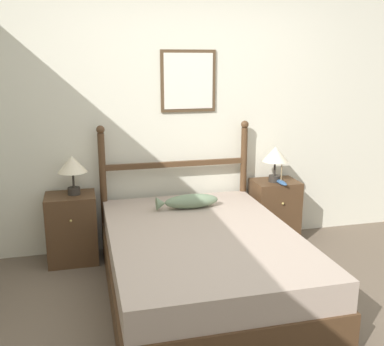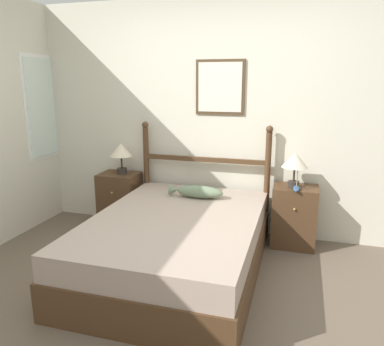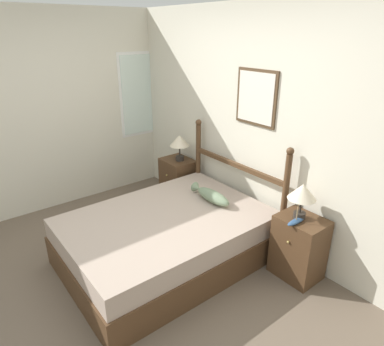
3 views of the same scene
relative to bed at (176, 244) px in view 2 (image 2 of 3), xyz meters
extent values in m
plane|color=brown|center=(0.14, -0.62, -0.26)|extent=(16.00, 16.00, 0.00)
cube|color=beige|center=(0.14, 1.11, 1.02)|extent=(6.40, 0.06, 2.55)
cube|color=#4C3823|center=(0.15, 1.07, 1.36)|extent=(0.53, 0.02, 0.58)
cube|color=silver|center=(0.15, 1.06, 1.36)|extent=(0.47, 0.01, 0.52)
cube|color=white|center=(-1.96, 0.99, 1.12)|extent=(0.01, 0.87, 1.21)
cube|color=silver|center=(-1.95, 0.99, 1.12)|extent=(0.01, 0.79, 1.13)
cube|color=#4C331E|center=(0.00, 0.00, -0.10)|extent=(1.45, 2.04, 0.31)
cube|color=tan|center=(0.00, 0.00, 0.16)|extent=(1.41, 2.00, 0.21)
cylinder|color=#4C331E|center=(-0.69, 0.99, 0.33)|extent=(0.06, 0.06, 1.17)
sphere|color=#4C331E|center=(-0.69, 0.99, 0.94)|extent=(0.08, 0.08, 0.08)
cylinder|color=#4C331E|center=(0.69, 0.99, 0.33)|extent=(0.06, 0.06, 1.17)
sphere|color=#4C331E|center=(0.69, 0.99, 0.94)|extent=(0.08, 0.08, 0.08)
cube|color=#4C331E|center=(0.00, 0.99, 0.58)|extent=(1.39, 0.04, 0.05)
cube|color=#4C331E|center=(-1.00, 0.87, 0.06)|extent=(0.44, 0.35, 0.64)
sphere|color=tan|center=(-1.00, 0.68, 0.20)|extent=(0.02, 0.02, 0.02)
cube|color=#4C331E|center=(1.00, 0.87, 0.06)|extent=(0.44, 0.35, 0.64)
sphere|color=tan|center=(1.00, 0.68, 0.20)|extent=(0.02, 0.02, 0.02)
cylinder|color=#2D2823|center=(-0.96, 0.88, 0.41)|extent=(0.11, 0.11, 0.06)
cylinder|color=#2D2823|center=(-0.96, 0.88, 0.52)|extent=(0.02, 0.02, 0.14)
cone|color=beige|center=(-0.96, 0.88, 0.66)|extent=(0.26, 0.26, 0.15)
cylinder|color=#2D2823|center=(0.97, 0.85, 0.41)|extent=(0.11, 0.11, 0.06)
cylinder|color=#2D2823|center=(0.97, 0.85, 0.52)|extent=(0.02, 0.02, 0.14)
cone|color=beige|center=(0.97, 0.85, 0.66)|extent=(0.26, 0.26, 0.15)
ellipsoid|color=#335684|center=(1.00, 0.76, 0.40)|extent=(0.06, 0.23, 0.04)
cylinder|color=#997F56|center=(1.00, 0.76, 0.49)|extent=(0.01, 0.01, 0.16)
ellipsoid|color=gray|center=(0.06, 0.58, 0.33)|extent=(0.49, 0.15, 0.13)
cone|color=gray|center=(-0.22, 0.58, 0.33)|extent=(0.08, 0.12, 0.12)
camera|label=1|loc=(-0.86, -3.13, 1.56)|focal=42.00mm
camera|label=2|loc=(1.02, -2.94, 1.43)|focal=35.00mm
camera|label=3|loc=(2.54, -1.66, 2.02)|focal=32.00mm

